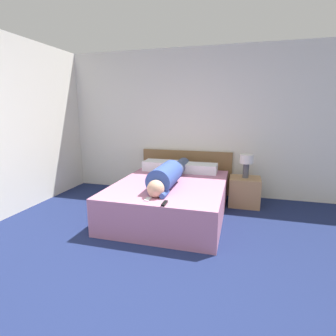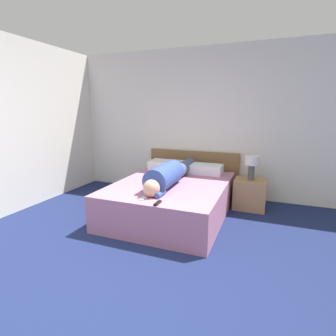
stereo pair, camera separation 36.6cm
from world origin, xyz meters
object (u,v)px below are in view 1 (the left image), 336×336
tv_remote (165,203)px  bed (171,198)px  nightstand (244,192)px  cell_phone (148,199)px  person_lying (169,174)px  table_lamp (246,162)px  pillow_near_headboard (161,165)px  pillow_second (200,168)px

tv_remote → bed: bearing=100.6°
bed → tv_remote: (0.17, -0.90, 0.26)m
nightstand → cell_phone: cell_phone is taller
person_lying → cell_phone: bearing=-95.0°
table_lamp → pillow_near_headboard: bearing=177.8°
table_lamp → pillow_second: (-0.74, 0.05, -0.16)m
pillow_near_headboard → tv_remote: pillow_near_headboard is taller
table_lamp → tv_remote: bearing=-119.4°
nightstand → pillow_second: bearing=175.8°
table_lamp → person_lying: bearing=-144.8°
bed → nightstand: (1.07, 0.69, -0.01)m
pillow_near_headboard → pillow_second: size_ratio=1.05×
pillow_near_headboard → cell_phone: 1.58m
bed → tv_remote: 0.96m
table_lamp → nightstand: bearing=180.0°
table_lamp → pillow_near_headboard: 1.46m
cell_phone → tv_remote: bearing=-23.3°
pillow_second → bed: bearing=-113.7°
bed → pillow_near_headboard: (-0.38, 0.74, 0.33)m
tv_remote → cell_phone: size_ratio=1.15×
bed → tv_remote: tv_remote is taller
bed → table_lamp: bearing=32.8°
bed → table_lamp: table_lamp is taller
person_lying → bed: bearing=87.1°
nightstand → cell_phone: 1.89m
bed → pillow_second: size_ratio=3.59×
bed → person_lying: 0.39m
bed → cell_phone: (-0.07, -0.80, 0.25)m
table_lamp → person_lying: 1.31m
nightstand → table_lamp: table_lamp is taller
nightstand → cell_phone: size_ratio=3.72×
pillow_near_headboard → nightstand: bearing=-2.2°
cell_phone → nightstand: bearing=52.7°
table_lamp → pillow_second: table_lamp is taller
pillow_near_headboard → tv_remote: bearing=-71.5°
table_lamp → cell_phone: table_lamp is taller
person_lying → cell_phone: 0.75m
pillow_near_headboard → pillow_second: pillow_near_headboard is taller
bed → pillow_second: 0.87m
pillow_second → pillow_near_headboard: bearing=180.0°
person_lying → pillow_near_headboard: bearing=115.0°
bed → table_lamp: size_ratio=5.22×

